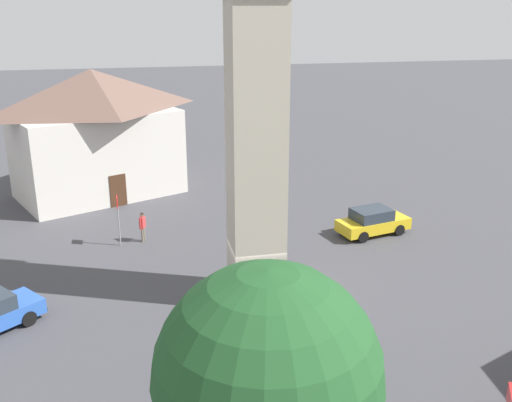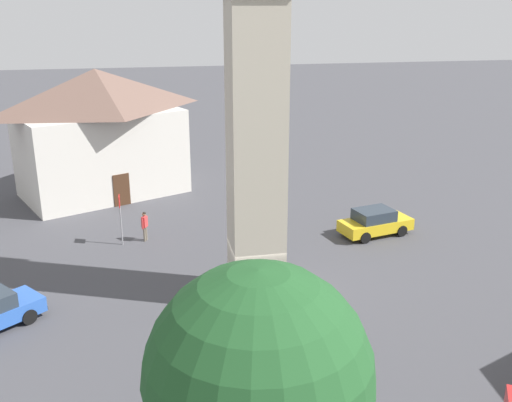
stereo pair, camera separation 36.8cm
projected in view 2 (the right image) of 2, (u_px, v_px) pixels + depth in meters
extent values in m
plane|color=#424247|center=(256.00, 296.00, 26.22)|extent=(200.00, 200.00, 0.00)
cube|color=#A59C89|center=(256.00, 290.00, 26.13)|extent=(2.77, 2.77, 0.60)
cube|color=#B7AD99|center=(256.00, 152.00, 24.07)|extent=(2.22, 2.22, 12.15)
cube|color=gold|center=(375.00, 225.00, 32.97)|extent=(2.58, 4.38, 0.64)
cube|color=#28333D|center=(374.00, 215.00, 32.71)|extent=(1.99, 2.40, 0.64)
cylinder|color=black|center=(385.00, 222.00, 34.22)|extent=(0.36, 0.67, 0.64)
cylinder|color=black|center=(402.00, 231.00, 32.84)|extent=(0.36, 0.67, 0.64)
cylinder|color=black|center=(349.00, 228.00, 33.27)|extent=(0.36, 0.67, 0.64)
cylinder|color=black|center=(365.00, 238.00, 31.89)|extent=(0.36, 0.67, 0.64)
cube|color=black|center=(404.00, 223.00, 33.83)|extent=(1.65, 0.49, 0.16)
cube|color=#236B38|center=(237.00, 392.00, 18.82)|extent=(4.26, 3.89, 0.64)
cube|color=#28333D|center=(234.00, 379.00, 18.49)|extent=(2.61, 2.53, 0.64)
cylinder|color=black|center=(234.00, 372.00, 20.29)|extent=(0.64, 0.57, 0.64)
cylinder|color=black|center=(276.00, 385.00, 19.59)|extent=(0.64, 0.57, 0.64)
cube|color=black|center=(265.00, 365.00, 20.59)|extent=(1.13, 1.38, 0.16)
cylinder|color=black|center=(9.00, 304.00, 24.86)|extent=(0.57, 0.64, 0.64)
cylinder|color=black|center=(29.00, 317.00, 23.88)|extent=(0.57, 0.64, 0.64)
cube|color=black|center=(36.00, 302.00, 24.92)|extent=(1.38, 1.13, 0.16)
cylinder|color=#706656|center=(144.00, 234.00, 32.11)|extent=(0.13, 0.13, 0.82)
cylinder|color=#706656|center=(146.00, 233.00, 32.27)|extent=(0.13, 0.13, 0.82)
cube|color=#D13838|center=(144.00, 222.00, 31.96)|extent=(0.42, 0.37, 0.60)
cylinder|color=#D13838|center=(142.00, 224.00, 31.77)|extent=(0.09, 0.09, 0.60)
cylinder|color=#D13838|center=(147.00, 221.00, 32.19)|extent=(0.09, 0.09, 0.60)
sphere|color=#9E7051|center=(144.00, 214.00, 31.82)|extent=(0.22, 0.22, 0.22)
sphere|color=black|center=(144.00, 214.00, 31.81)|extent=(0.20, 0.20, 0.20)
sphere|color=#1E4C23|center=(258.00, 375.00, 12.60)|extent=(5.05, 5.05, 5.05)
cube|color=beige|center=(102.00, 153.00, 39.42)|extent=(9.73, 11.82, 5.71)
pyramid|color=brown|center=(96.00, 90.00, 38.05)|extent=(10.21, 12.41, 2.76)
cube|color=#422819|center=(122.00, 190.00, 37.61)|extent=(0.52, 1.04, 2.10)
cylinder|color=gray|center=(121.00, 226.00, 31.45)|extent=(0.07, 0.07, 2.20)
cube|color=red|center=(119.00, 201.00, 31.00)|extent=(0.60, 0.04, 0.60)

